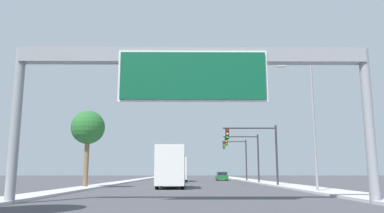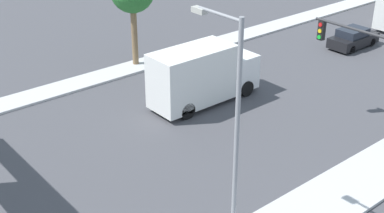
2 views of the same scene
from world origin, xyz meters
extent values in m
cube|color=beige|center=(-9.00, 60.00, 0.07)|extent=(2.00, 120.00, 0.15)
cube|color=black|center=(-1.75, 49.58, 0.56)|extent=(1.86, 4.26, 0.77)
cube|color=#1E232D|center=(-1.75, 49.37, 1.23)|extent=(1.64, 2.21, 0.58)
cylinder|color=black|center=(-2.57, 50.90, 0.32)|extent=(0.22, 0.64, 0.64)
cylinder|color=black|center=(-0.93, 50.90, 0.32)|extent=(0.22, 0.64, 0.64)
cylinder|color=black|center=(-2.57, 48.26, 0.32)|extent=(0.22, 0.64, 0.64)
cylinder|color=black|center=(-0.93, 48.26, 0.32)|extent=(0.22, 0.64, 0.64)
cylinder|color=black|center=(-2.85, 55.40, 0.50)|extent=(0.28, 1.00, 1.00)
cube|color=white|center=(-1.75, 37.00, 1.37)|extent=(2.20, 2.01, 2.15)
cube|color=silver|center=(-1.75, 33.40, 1.95)|extent=(2.39, 5.18, 3.30)
cylinder|color=black|center=(-2.80, 36.90, 0.50)|extent=(0.28, 1.00, 1.00)
cylinder|color=black|center=(-0.70, 36.90, 0.50)|extent=(0.28, 1.00, 1.00)
cylinder|color=black|center=(-2.80, 32.11, 0.50)|extent=(0.28, 1.00, 1.00)
cylinder|color=black|center=(-0.70, 32.11, 0.50)|extent=(0.28, 1.00, 1.00)
cylinder|color=#2D2D30|center=(5.85, 38.00, 5.73)|extent=(5.29, 0.14, 0.14)
cube|color=black|center=(3.63, 38.00, 5.15)|extent=(0.35, 0.28, 1.05)
cylinder|color=red|center=(3.63, 37.84, 5.50)|extent=(0.22, 0.04, 0.22)
cylinder|color=yellow|center=(3.63, 37.84, 5.15)|extent=(0.22, 0.04, 0.22)
cylinder|color=green|center=(3.63, 37.84, 4.80)|extent=(0.22, 0.04, 0.22)
cylinder|color=brown|center=(-9.33, 34.46, 2.69)|extent=(0.42, 0.42, 5.39)
cylinder|color=gray|center=(8.60, 26.83, 4.61)|extent=(0.18, 0.18, 9.23)
cylinder|color=gray|center=(7.54, 26.83, 9.08)|extent=(2.11, 0.12, 0.12)
cube|color=#B2B2A8|center=(6.49, 26.83, 8.98)|extent=(0.60, 0.28, 0.20)
camera|label=1|loc=(-0.17, 0.79, 1.41)|focal=35.00mm
camera|label=2|loc=(20.44, 14.87, 14.30)|focal=50.00mm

